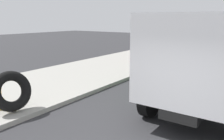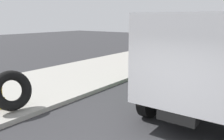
{
  "view_description": "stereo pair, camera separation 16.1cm",
  "coord_description": "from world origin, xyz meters",
  "views": [
    {
      "loc": [
        -2.81,
        -1.65,
        2.86
      ],
      "look_at": [
        3.11,
        2.54,
        1.28
      ],
      "focal_mm": 37.8,
      "sensor_mm": 36.0,
      "label": 1
    },
    {
      "loc": [
        -2.71,
        -1.78,
        2.86
      ],
      "look_at": [
        3.11,
        2.54,
        1.28
      ],
      "focal_mm": 37.8,
      "sensor_mm": 36.0,
      "label": 2
    }
  ],
  "objects": [
    {
      "name": "dump_truck_green",
      "position": [
        5.38,
        0.03,
        1.61
      ],
      "size": [
        7.01,
        2.82,
        3.0
      ],
      "color": "#237033",
      "rests_on": "ground"
    },
    {
      "name": "loose_tire",
      "position": [
        0.91,
        4.62,
        0.77
      ],
      "size": [
        1.29,
        0.78,
        1.25
      ],
      "primitive_type": "torus",
      "rotation": [
        1.29,
        0.0,
        -0.14
      ],
      "color": "black",
      "rests_on": "sidewalk_curb"
    }
  ]
}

